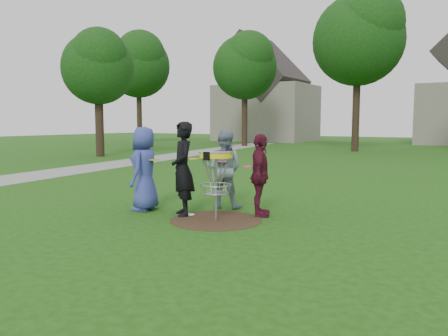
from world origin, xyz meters
The scene contains 11 objects.
ground centered at (0.00, 0.00, 0.00)m, with size 100.00×100.00×0.00m, color #19470F.
dirt_patch centered at (0.00, 0.00, 0.00)m, with size 1.80×1.80×0.01m, color #47331E.
concrete_path centered at (-10.00, 8.00, 0.01)m, with size 2.20×40.00×0.02m, color #9E9E99.
player_blue centered at (-1.86, 0.04, 0.91)m, with size 0.89×0.58×1.81m, color #38429A.
player_black centered at (-0.82, 0.03, 0.96)m, with size 0.70×0.46×1.92m, color black.
player_grey centered at (-0.54, 1.19, 0.87)m, with size 0.84×0.66×1.73m, color #7D92A2.
player_maroon centered at (0.55, 0.79, 0.84)m, with size 0.98×0.41×1.68m, color #541327.
disc_on_grass centered at (-0.72, 0.10, 0.01)m, with size 0.22×0.22×0.02m, color silver.
disc_golf_basket centered at (0.00, 0.00, 1.02)m, with size 0.66×0.67×1.38m.
held_discs centered at (-0.54, 0.39, 1.09)m, with size 2.19×1.14×0.17m.
tree_row centered at (0.44, 20.67, 6.21)m, with size 51.20×17.42×9.90m.
Camera 1 is at (4.50, -7.06, 1.92)m, focal length 35.00 mm.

